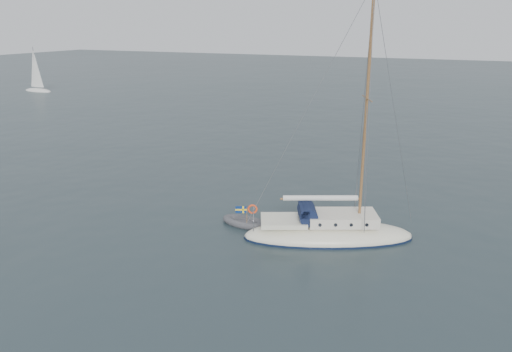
% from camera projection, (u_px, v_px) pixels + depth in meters
% --- Properties ---
extents(ground, '(300.00, 300.00, 0.00)m').
position_uv_depth(ground, '(265.00, 246.00, 26.28)').
color(ground, black).
rests_on(ground, ground).
extents(sailboat, '(9.67, 2.89, 13.77)m').
position_uv_depth(sailboat, '(329.00, 221.00, 26.93)').
color(sailboat, silver).
rests_on(sailboat, ground).
extents(dinghy, '(2.91, 1.31, 0.42)m').
position_uv_depth(dinghy, '(244.00, 222.00, 28.99)').
color(dinghy, '#444448').
rests_on(dinghy, ground).
extents(distant_yacht_a, '(5.93, 3.16, 7.86)m').
position_uv_depth(distant_yacht_a, '(36.00, 71.00, 84.15)').
color(distant_yacht_a, silver).
rests_on(distant_yacht_a, ground).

